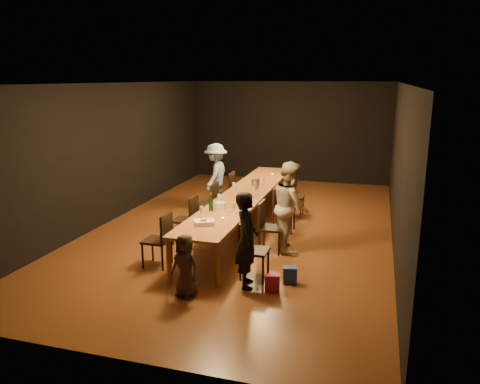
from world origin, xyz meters
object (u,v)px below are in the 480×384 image
(chair_left_2, at_px, (207,204))
(woman_tan, at_px, (290,206))
(chair_left_0, at_px, (157,240))
(table, at_px, (245,196))
(woman_birthday, at_px, (247,240))
(chair_right_1, at_px, (271,227))
(child, at_px, (185,265))
(plate_stack, at_px, (221,205))
(chair_right_2, at_px, (284,210))
(ice_bucket, at_px, (256,183))
(chair_right_0, at_px, (255,250))
(man_blue, at_px, (216,175))
(chair_left_1, at_px, (185,219))
(chair_left_3, at_px, (224,191))
(birthday_cake, at_px, (204,222))
(champagne_bottle, at_px, (211,202))
(chair_right_3, at_px, (294,196))

(chair_left_2, height_order, woman_tan, woman_tan)
(chair_left_0, xyz_separation_m, chair_left_2, (0.00, 2.40, 0.00))
(table, relative_size, woman_birthday, 4.05)
(table, bearing_deg, chair_right_1, -54.69)
(chair_right_1, relative_size, child, 0.99)
(plate_stack, bearing_deg, chair_right_2, 51.52)
(ice_bucket, bearing_deg, plate_stack, -96.63)
(plate_stack, bearing_deg, chair_left_0, -121.78)
(chair_right_0, relative_size, chair_right_1, 1.00)
(chair_right_1, bearing_deg, chair_left_2, -125.22)
(woman_tan, relative_size, man_blue, 1.05)
(chair_left_1, xyz_separation_m, chair_left_3, (0.00, 2.40, 0.00))
(birthday_cake, bearing_deg, woman_birthday, -54.50)
(champagne_bottle, bearing_deg, child, -81.62)
(chair_left_0, distance_m, chair_left_2, 2.40)
(plate_stack, height_order, ice_bucket, ice_bucket)
(champagne_bottle, bearing_deg, chair_left_1, 159.64)
(chair_right_1, height_order, birthday_cake, chair_right_1)
(chair_left_1, distance_m, ice_bucket, 2.03)
(woman_birthday, xyz_separation_m, champagne_bottle, (-1.04, 1.30, 0.18))
(chair_left_1, xyz_separation_m, chair_left_2, (0.00, 1.20, 0.00))
(child, bearing_deg, champagne_bottle, 116.43)
(champagne_bottle, distance_m, ice_bucket, 2.02)
(child, xyz_separation_m, champagne_bottle, (-0.27, 1.86, 0.45))
(champagne_bottle, bearing_deg, chair_left_0, -122.78)
(chair_left_3, height_order, child, child)
(woman_birthday, bearing_deg, table, -1.60)
(chair_left_1, bearing_deg, chair_right_3, -35.31)
(champagne_bottle, bearing_deg, plate_stack, 62.99)
(chair_right_1, distance_m, chair_left_1, 1.70)
(woman_birthday, bearing_deg, child, 108.57)
(child, distance_m, champagne_bottle, 1.94)
(chair_right_3, height_order, plate_stack, chair_right_3)
(chair_right_0, height_order, chair_left_2, same)
(birthday_cake, height_order, champagne_bottle, champagne_bottle)
(champagne_bottle, bearing_deg, birthday_cake, -78.13)
(chair_left_0, bearing_deg, chair_left_1, 0.00)
(chair_right_3, bearing_deg, man_blue, -97.34)
(ice_bucket, bearing_deg, man_blue, 144.07)
(chair_left_2, height_order, woman_birthday, woman_birthday)
(woman_tan, distance_m, child, 2.59)
(birthday_cake, bearing_deg, plate_stack, 68.85)
(woman_birthday, bearing_deg, chair_left_2, 13.18)
(man_blue, relative_size, child, 1.66)
(ice_bucket, bearing_deg, chair_left_3, 145.70)
(chair_left_3, distance_m, champagne_bottle, 2.74)
(ice_bucket, bearing_deg, chair_left_2, -149.26)
(chair_left_2, relative_size, chair_left_3, 1.00)
(table, distance_m, chair_right_0, 2.56)
(chair_left_3, bearing_deg, chair_right_3, -90.00)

